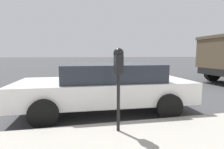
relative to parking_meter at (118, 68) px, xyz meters
The scene contains 3 objects.
ground_plane 2.96m from the parking_meter, ahead, with size 220.00×220.00×0.00m, color #424244.
parking_meter is the anchor object (origin of this frame).
car_white 1.73m from the parking_meter, ahead, with size 2.22×4.70×1.32m.
Camera 1 is at (-5.72, 1.12, 1.57)m, focal length 28.00 mm.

